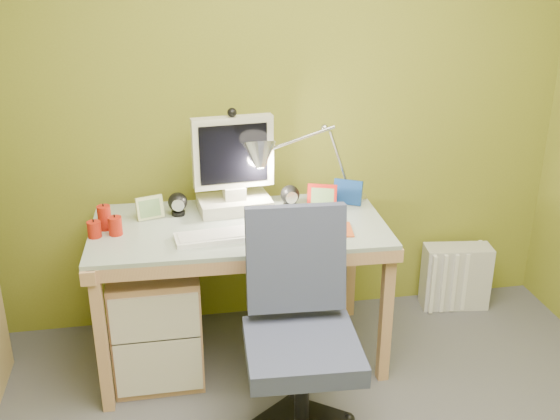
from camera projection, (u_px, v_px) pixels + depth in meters
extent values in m
cube|color=olive|center=(259.00, 99.00, 3.23)|extent=(3.20, 0.01, 2.40)
cube|color=white|center=(224.00, 236.00, 2.86)|extent=(0.44, 0.18, 0.02)
cube|color=#C24D1E|center=(327.00, 230.00, 2.94)|extent=(0.25, 0.19, 0.01)
ellipsoid|color=silver|center=(327.00, 227.00, 2.93)|extent=(0.11, 0.07, 0.04)
cylinder|color=#904D15|center=(280.00, 220.00, 2.95)|extent=(0.07, 0.07, 0.08)
cube|color=red|center=(322.00, 197.00, 3.16)|extent=(0.14, 0.07, 0.12)
cube|color=navy|center=(348.00, 192.00, 3.22)|extent=(0.13, 0.09, 0.12)
cube|color=beige|center=(150.00, 208.00, 3.05)|extent=(0.13, 0.06, 0.11)
cube|color=beige|center=(456.00, 276.00, 3.67)|extent=(0.38, 0.19, 0.37)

